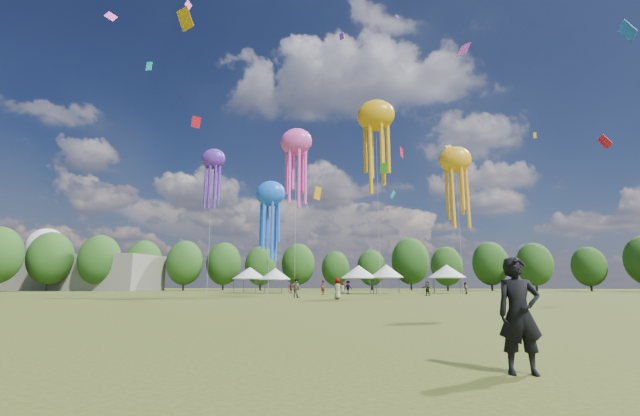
# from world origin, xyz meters

# --- Properties ---
(ground) EXTENTS (300.00, 300.00, 0.00)m
(ground) POSITION_xyz_m (0.00, 0.00, 0.00)
(ground) COLOR #384416
(ground) RESTS_ON ground
(observer_main) EXTENTS (0.64, 0.46, 1.63)m
(observer_main) POSITION_xyz_m (8.44, -3.13, 0.81)
(observer_main) COLOR black
(observer_main) RESTS_ON ground
(spectator_near) EXTENTS (1.10, 0.99, 1.87)m
(spectator_near) POSITION_xyz_m (-5.01, 30.40, 0.93)
(spectator_near) COLOR gray
(spectator_near) RESTS_ON ground
(spectators_far) EXTENTS (25.87, 32.71, 1.86)m
(spectators_far) POSITION_xyz_m (0.57, 44.76, 0.87)
(spectators_far) COLOR gray
(spectators_far) RESTS_ON ground
(festival_tents) EXTENTS (37.22, 8.91, 4.32)m
(festival_tents) POSITION_xyz_m (-4.23, 53.84, 3.22)
(festival_tents) COLOR #47474C
(festival_tents) RESTS_ON ground
(show_kites) EXTENTS (39.04, 18.24, 27.09)m
(show_kites) POSITION_xyz_m (-4.44, 42.15, 18.45)
(show_kites) COLOR #F849BC
(show_kites) RESTS_ON ground
(small_kites) EXTENTS (68.79, 65.89, 43.93)m
(small_kites) POSITION_xyz_m (0.50, 42.01, 29.41)
(small_kites) COLOR #F849BC
(small_kites) RESTS_ON ground
(treeline) EXTENTS (201.57, 95.24, 13.43)m
(treeline) POSITION_xyz_m (-3.87, 62.51, 6.54)
(treeline) COLOR #38281C
(treeline) RESTS_ON ground
(hangar) EXTENTS (40.00, 12.00, 8.00)m
(hangar) POSITION_xyz_m (-72.00, 72.00, 4.00)
(hangar) COLOR gray
(hangar) RESTS_ON ground
(radome) EXTENTS (9.00, 9.00, 16.00)m
(radome) POSITION_xyz_m (-88.00, 78.00, 9.99)
(radome) COLOR white
(radome) RESTS_ON ground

